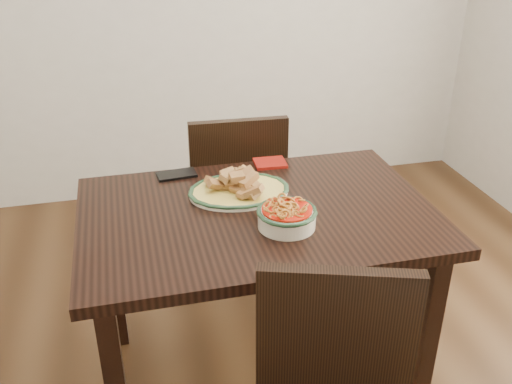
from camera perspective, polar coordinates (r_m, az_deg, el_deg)
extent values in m
plane|color=#352111|center=(2.40, 2.01, -17.77)|extent=(3.50, 3.50, 0.00)
cube|color=black|center=(1.96, 0.14, -2.34)|extent=(1.21, 0.81, 0.04)
cube|color=black|center=(2.11, 16.71, -13.68)|extent=(0.06, 0.06, 0.71)
cube|color=black|center=(2.40, -14.17, -7.87)|extent=(0.06, 0.06, 0.71)
cube|color=black|center=(2.57, 9.82, -4.77)|extent=(0.06, 0.06, 0.71)
cube|color=black|center=(2.72, -2.29, -0.57)|extent=(0.44, 0.44, 0.04)
cube|color=black|center=(3.01, 0.48, -2.60)|extent=(0.04, 0.04, 0.41)
cube|color=black|center=(2.96, -5.98, -3.21)|extent=(0.04, 0.04, 0.41)
cube|color=black|center=(2.72, 1.92, -6.09)|extent=(0.04, 0.04, 0.41)
cube|color=black|center=(2.68, -5.25, -6.83)|extent=(0.04, 0.04, 0.41)
cube|color=black|center=(2.45, -1.69, 2.37)|extent=(0.42, 0.06, 0.44)
cube|color=black|center=(1.56, 8.00, -14.39)|extent=(0.41, 0.17, 0.44)
ellipsoid|color=#F4ECCE|center=(2.06, -1.72, 0.02)|extent=(0.36, 0.27, 0.02)
ellipsoid|color=gold|center=(2.06, -1.72, 0.17)|extent=(0.35, 0.26, 0.01)
torus|color=#1A3920|center=(2.05, -1.72, 0.22)|extent=(0.28, 0.28, 0.01)
cylinder|color=beige|center=(1.85, 3.09, -2.64)|extent=(0.19, 0.19, 0.06)
torus|color=#17341F|center=(1.83, 3.11, -1.94)|extent=(0.20, 0.20, 0.02)
cylinder|color=#A51507|center=(1.83, 3.11, -1.80)|extent=(0.16, 0.16, 0.01)
cube|color=black|center=(2.22, -7.95, 1.75)|extent=(0.16, 0.09, 0.01)
cube|color=maroon|center=(2.29, 1.41, 2.92)|extent=(0.13, 0.11, 0.01)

